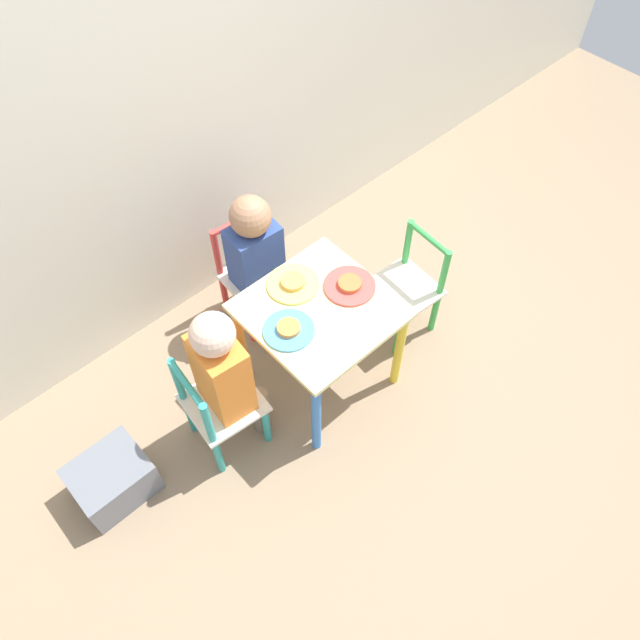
{
  "coord_description": "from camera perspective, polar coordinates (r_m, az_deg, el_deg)",
  "views": [
    {
      "loc": [
        -0.93,
        -1.01,
        2.27
      ],
      "look_at": [
        0.0,
        0.0,
        0.41
      ],
      "focal_mm": 35.0,
      "sensor_mm": 36.0,
      "label": 1
    }
  ],
  "objects": [
    {
      "name": "plate_left",
      "position": [
        2.19,
        -2.88,
        -0.88
      ],
      "size": [
        0.18,
        0.18,
        0.03
      ],
      "color": "#4C9EE0",
      "rests_on": "kids_table"
    },
    {
      "name": "plate_right",
      "position": [
        2.31,
        2.73,
        3.19
      ],
      "size": [
        0.19,
        0.19,
        0.03
      ],
      "color": "#E54C47",
      "rests_on": "kids_table"
    },
    {
      "name": "child_left",
      "position": [
        2.18,
        -8.6,
        -4.66
      ],
      "size": [
        0.22,
        0.21,
        0.74
      ],
      "rotation": [
        0.0,
        0.0,
        1.47
      ],
      "color": "#7A6B5B",
      "rests_on": "ground_plane"
    },
    {
      "name": "plate_back",
      "position": [
        2.32,
        -2.49,
        3.37
      ],
      "size": [
        0.2,
        0.2,
        0.03
      ],
      "color": "#EADB66",
      "rests_on": "kids_table"
    },
    {
      "name": "chair_green",
      "position": [
        2.64,
        7.96,
        2.91
      ],
      "size": [
        0.28,
        0.28,
        0.5
      ],
      "rotation": [
        0.0,
        0.0,
        -1.65
      ],
      "color": "silver",
      "rests_on": "ground_plane"
    },
    {
      "name": "chair_red",
      "position": [
        2.68,
        -6.21,
        4.19
      ],
      "size": [
        0.28,
        0.28,
        0.5
      ],
      "rotation": [
        0.0,
        0.0,
        -0.07
      ],
      "color": "silver",
      "rests_on": "ground_plane"
    },
    {
      "name": "house_wall",
      "position": [
        2.21,
        -14.79,
        26.19
      ],
      "size": [
        6.0,
        0.06,
        2.6
      ],
      "color": "beige",
      "rests_on": "ground_plane"
    },
    {
      "name": "child_back",
      "position": [
        2.51,
        -5.77,
        5.96
      ],
      "size": [
        0.21,
        0.22,
        0.7
      ],
      "rotation": [
        0.0,
        0.0,
        -0.07
      ],
      "color": "#38383D",
      "rests_on": "ground_plane"
    },
    {
      "name": "kids_table",
      "position": [
        2.32,
        0.0,
        -0.2
      ],
      "size": [
        0.51,
        0.51,
        0.48
      ],
      "color": "beige",
      "rests_on": "ground_plane"
    },
    {
      "name": "storage_bin",
      "position": [
        2.47,
        -18.44,
        -13.63
      ],
      "size": [
        0.27,
        0.23,
        0.18
      ],
      "color": "slate",
      "rests_on": "ground_plane"
    },
    {
      "name": "ground_plane",
      "position": [
        2.65,
        0.0,
        -5.21
      ],
      "size": [
        6.0,
        6.0,
        0.0
      ],
      "primitive_type": "plane",
      "color": "#8C755B"
    },
    {
      "name": "chair_teal",
      "position": [
        2.33,
        -9.29,
        -7.89
      ],
      "size": [
        0.29,
        0.29,
        0.5
      ],
      "rotation": [
        0.0,
        0.0,
        1.47
      ],
      "color": "silver",
      "rests_on": "ground_plane"
    }
  ]
}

